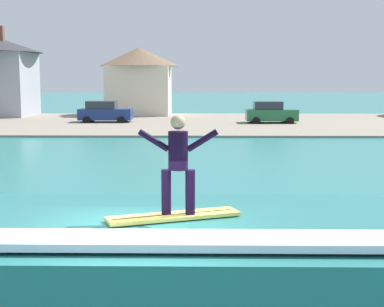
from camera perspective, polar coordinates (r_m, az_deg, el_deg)
wave_crest at (r=9.98m, az=-0.49°, el=-10.49°), size 9.62×4.63×1.54m
surfboard at (r=9.41m, az=-1.86°, el=-6.26°), size 2.22×1.22×0.06m
surfer at (r=9.24m, az=-1.40°, el=-0.57°), size 1.30×0.32×1.63m
shoreline_bank at (r=46.98m, az=-0.31°, el=3.09°), size 120.00×21.82×0.13m
car_near_shore at (r=47.45m, az=-8.71°, el=4.11°), size 4.30×2.19×1.86m
car_far_shore at (r=46.56m, az=7.86°, el=4.06°), size 4.10×2.31×1.86m
house_small_cottage at (r=56.65m, az=-5.28°, el=7.49°), size 7.81×7.81×6.65m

